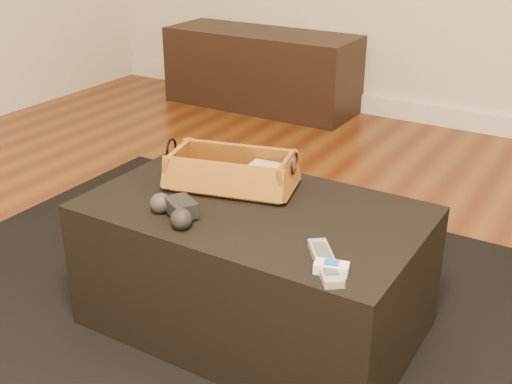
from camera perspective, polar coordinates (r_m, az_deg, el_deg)
The scene contains 10 objects.
baseboard at distance 4.09m, azimuth 16.58°, elevation 6.41°, with size 5.00×0.04×0.12m, color white.
media_cabinet at distance 4.28m, azimuth 0.48°, elevation 10.82°, with size 1.26×0.45×0.50m, color black.
area_rug at distance 2.09m, azimuth -0.92°, elevation -12.39°, with size 2.60×2.00×0.01m, color black.
ottoman at distance 2.00m, azimuth -0.19°, elevation -6.71°, with size 1.00×0.60×0.42m, color black.
tv_remote at distance 2.02m, azimuth -2.87°, elevation 0.99°, with size 0.21×0.05×0.02m, color black.
cloth_bundle at distance 2.01m, azimuth 0.96°, elevation 1.58°, with size 0.11×0.08×0.06m, color tan.
wicker_basket at distance 2.01m, azimuth -2.20°, elevation 1.67°, with size 0.44×0.30×0.14m.
game_controller at distance 1.83m, azimuth -7.22°, elevation -1.55°, with size 0.19×0.15×0.06m.
silver_remote at distance 1.61m, azimuth 6.17°, elevation -6.19°, with size 0.17×0.20×0.02m.
cream_gadget at distance 1.58m, azimuth 6.71°, elevation -6.70°, with size 0.09×0.06×0.03m.
Camera 1 is at (0.95, -1.06, 1.26)m, focal length 45.00 mm.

